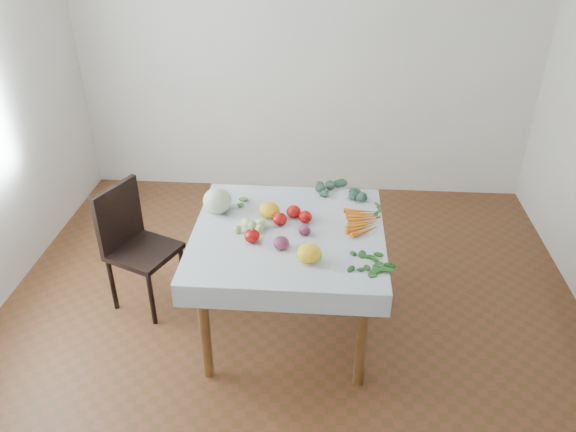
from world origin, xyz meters
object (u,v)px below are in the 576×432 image
Objects in this scene: chair at (133,239)px; carrot_bunch at (363,221)px; cabbage at (217,201)px; table at (288,245)px; heirloom_back at (269,210)px.

chair is 2.70× the size of carrot_bunch.
cabbage is at bearing -4.39° from chair.
chair is 0.69m from cabbage.
table is 0.48m from carrot_bunch.
table is 0.25m from heirloom_back.
chair is (-1.05, 0.24, -0.16)m from table.
carrot_bunch is (0.90, -0.07, -0.06)m from cabbage.
chair reaches higher than table.
cabbage is 0.33m from heirloom_back.
table is at bearing -50.97° from heirloom_back.
table is 1.09m from chair.
cabbage is 1.36× the size of heirloom_back.
heirloom_back is at bearing -5.52° from cabbage.
cabbage is (-0.45, 0.19, 0.18)m from table.
carrot_bunch is (0.45, 0.12, 0.12)m from table.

